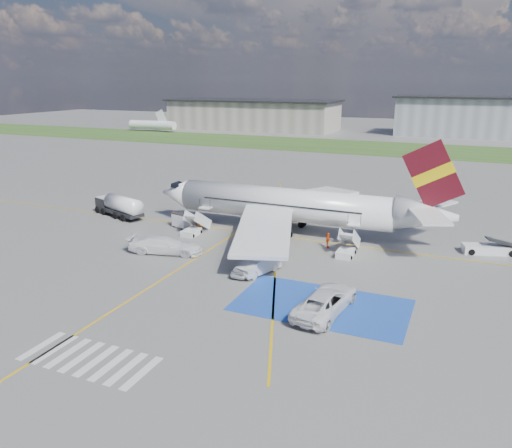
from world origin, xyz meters
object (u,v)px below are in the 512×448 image
(gpu_cart, at_px, (181,221))
(belt_loader, at_px, (490,249))
(airliner, at_px, (296,205))
(van_white_b, at_px, (165,243))
(van_white_a, at_px, (326,297))
(car_silver_a, at_px, (244,267))
(car_silver_b, at_px, (259,265))
(fuel_tanker, at_px, (119,208))

(gpu_cart, xyz_separation_m, belt_loader, (35.03, 4.73, -0.39))
(airliner, bearing_deg, van_white_b, -129.77)
(van_white_a, bearing_deg, van_white_b, -12.41)
(car_silver_a, xyz_separation_m, car_silver_b, (1.20, 0.69, 0.13))
(airliner, xyz_separation_m, van_white_b, (-10.26, -12.33, -2.23))
(gpu_cart, xyz_separation_m, van_white_a, (22.85, -15.48, 0.38))
(airliner, xyz_separation_m, car_silver_b, (1.08, -13.66, -2.60))
(airliner, height_order, belt_loader, airliner)
(fuel_tanker, bearing_deg, van_white_a, -7.14)
(belt_loader, bearing_deg, car_silver_b, -160.20)
(van_white_b, bearing_deg, belt_loader, -79.45)
(airliner, relative_size, belt_loader, 6.17)
(airliner, distance_m, car_silver_a, 14.61)
(car_silver_b, xyz_separation_m, van_white_a, (8.03, -5.28, 0.40))
(airliner, bearing_deg, belt_loader, 3.43)
(airliner, height_order, van_white_a, airliner)
(fuel_tanker, height_order, car_silver_a, fuel_tanker)
(airliner, bearing_deg, car_silver_b, -85.48)
(airliner, distance_m, van_white_a, 21.13)
(gpu_cart, distance_m, car_silver_b, 18.00)
(airliner, height_order, car_silver_b, airliner)
(gpu_cart, bearing_deg, belt_loader, 23.66)
(car_silver_b, distance_m, van_white_a, 9.61)
(van_white_a, height_order, van_white_b, van_white_a)
(car_silver_a, height_order, van_white_a, van_white_a)
(fuel_tanker, height_order, gpu_cart, fuel_tanker)
(belt_loader, height_order, van_white_b, van_white_b)
(airliner, height_order, gpu_cart, airliner)
(fuel_tanker, bearing_deg, airliner, 25.03)
(airliner, relative_size, fuel_tanker, 4.21)
(belt_loader, xyz_separation_m, van_white_a, (-12.18, -20.21, 0.77))
(fuel_tanker, distance_m, belt_loader, 45.50)
(fuel_tanker, xyz_separation_m, car_silver_b, (25.14, -11.29, -0.42))
(car_silver_b, bearing_deg, gpu_cart, -15.39)
(belt_loader, bearing_deg, van_white_a, -137.75)
(car_silver_a, relative_size, van_white_b, 0.66)
(fuel_tanker, distance_m, car_silver_a, 26.77)
(van_white_a, bearing_deg, gpu_cart, -27.69)
(belt_loader, bearing_deg, van_white_b, -173.34)
(airliner, distance_m, car_silver_b, 13.95)
(van_white_b, bearing_deg, car_silver_b, -109.48)
(airliner, xyz_separation_m, fuel_tanker, (-24.06, -2.38, -2.17))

